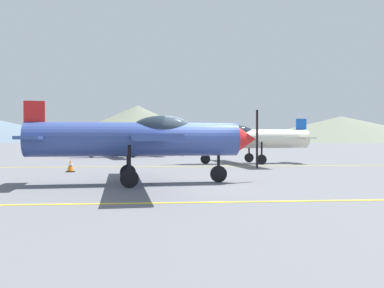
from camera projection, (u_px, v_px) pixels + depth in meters
ground_plane at (202, 183)px, 14.36m from camera, size 400.00×400.00×0.00m
apron_line_near at (222, 202)px, 10.03m from camera, size 80.00×0.16×0.01m
apron_line_far at (185, 166)px, 22.60m from camera, size 80.00×0.16×0.01m
airplane_near at (144, 138)px, 14.13m from camera, size 8.01×9.21×2.75m
airplane_mid at (247, 138)px, 25.37m from camera, size 8.02×9.21×2.75m
airplane_far at (124, 138)px, 33.95m from camera, size 8.06×9.15×2.75m
traffic_cone_front at (70, 166)px, 19.00m from camera, size 0.36×0.36×0.59m
hill_centerleft at (137, 124)px, 135.69m from camera, size 53.00×53.00×12.19m
hill_centerright at (341, 129)px, 164.67m from camera, size 84.16×84.16×10.10m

